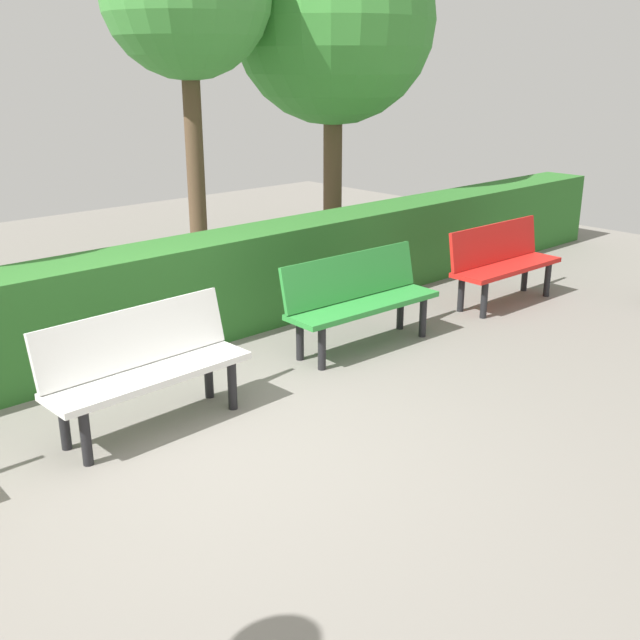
# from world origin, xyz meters

# --- Properties ---
(ground_plane) EXTENTS (17.61, 17.61, 0.00)m
(ground_plane) POSITION_xyz_m (0.00, 0.00, 0.00)
(ground_plane) COLOR gray
(bench_red) EXTENTS (1.48, 0.49, 0.86)m
(bench_red) POSITION_xyz_m (-4.25, -0.57, 0.48)
(bench_red) COLOR red
(bench_red) RESTS_ON ground_plane
(bench_green) EXTENTS (1.60, 0.53, 0.86)m
(bench_green) POSITION_xyz_m (-2.12, -0.68, 0.48)
(bench_green) COLOR #2D8C38
(bench_green) RESTS_ON ground_plane
(bench_white) EXTENTS (1.52, 0.51, 0.86)m
(bench_white) POSITION_xyz_m (0.17, -0.58, 0.48)
(bench_white) COLOR white
(bench_white) RESTS_ON ground_plane
(hedge_row) EXTENTS (13.61, 0.61, 0.96)m
(hedge_row) POSITION_xyz_m (-0.95, -1.87, 0.48)
(hedge_row) COLOR #2D6B28
(hedge_row) RESTS_ON ground_plane
(tree_near) EXTENTS (2.62, 2.62, 4.36)m
(tree_near) POSITION_xyz_m (-4.48, -3.50, 3.03)
(tree_near) COLOR brown
(tree_near) RESTS_ON ground_plane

